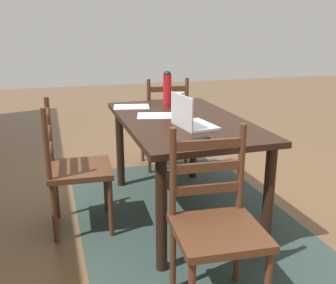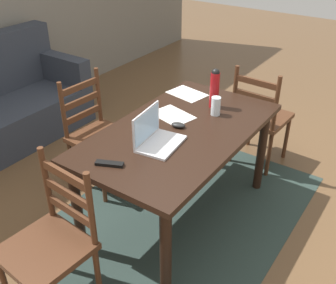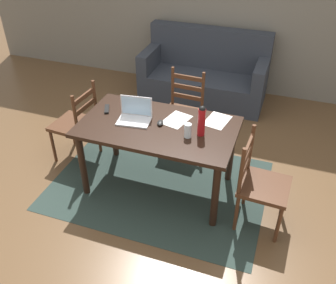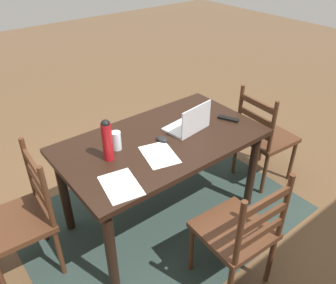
{
  "view_description": "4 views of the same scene",
  "coord_description": "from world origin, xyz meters",
  "views": [
    {
      "loc": [
        -2.7,
        0.93,
        1.45
      ],
      "look_at": [
        0.11,
        0.07,
        0.56
      ],
      "focal_mm": 41.98,
      "sensor_mm": 36.0,
      "label": 1
    },
    {
      "loc": [
        -2.02,
        -1.29,
        2.1
      ],
      "look_at": [
        -0.04,
        0.07,
        0.66
      ],
      "focal_mm": 42.57,
      "sensor_mm": 36.0,
      "label": 2
    },
    {
      "loc": [
        1.11,
        -2.86,
        2.72
      ],
      "look_at": [
        0.06,
        0.13,
        0.5
      ],
      "focal_mm": 39.89,
      "sensor_mm": 36.0,
      "label": 3
    },
    {
      "loc": [
        1.3,
        1.73,
        2.14
      ],
      "look_at": [
        -0.09,
        -0.05,
        0.68
      ],
      "focal_mm": 36.64,
      "sensor_mm": 36.0,
      "label": 4
    }
  ],
  "objects": [
    {
      "name": "paper_stack_left",
      "position": [
        0.14,
        0.16,
        0.77
      ],
      "size": [
        0.28,
        0.34,
        0.0
      ],
      "primitive_type": "cube",
      "rotation": [
        0.0,
        0.0,
        -0.25
      ],
      "color": "white",
      "rests_on": "dining_table"
    },
    {
      "name": "area_rug",
      "position": [
        0.0,
        0.0,
        0.0
      ],
      "size": [
        2.26,
        1.6,
        0.01
      ],
      "primitive_type": "cube",
      "color": "#283833",
      "rests_on": "ground"
    },
    {
      "name": "laptop",
      "position": [
        -0.25,
        0.03,
        0.83
      ],
      "size": [
        0.35,
        0.26,
        0.23
      ],
      "color": "silver",
      "rests_on": "dining_table"
    },
    {
      "name": "chair_right_near",
      "position": [
        1.06,
        -0.17,
        0.46
      ],
      "size": [
        0.46,
        0.46,
        0.95
      ],
      "color": "#4C2B19",
      "rests_on": "ground"
    },
    {
      "name": "water_bottle",
      "position": [
        0.44,
        -0.02,
        0.93
      ],
      "size": [
        0.07,
        0.07,
        0.31
      ],
      "color": "#A81419",
      "rests_on": "dining_table"
    },
    {
      "name": "dining_table",
      "position": [
        0.0,
        0.0,
        0.67
      ],
      "size": [
        1.53,
        0.87,
        0.77
      ],
      "color": "black",
      "rests_on": "ground"
    },
    {
      "name": "chair_left_far",
      "position": [
        -1.06,
        0.17,
        0.46
      ],
      "size": [
        0.47,
        0.47,
        0.95
      ],
      "color": "#4C2B19",
      "rests_on": "ground"
    },
    {
      "name": "paper_stack_right",
      "position": [
        0.53,
        0.27,
        0.77
      ],
      "size": [
        0.26,
        0.33,
        0.0
      ],
      "primitive_type": "cube",
      "rotation": [
        0.0,
        0.0,
        -0.19
      ],
      "color": "white",
      "rests_on": "dining_table"
    },
    {
      "name": "tv_remote",
      "position": [
        -0.61,
        0.1,
        0.78
      ],
      "size": [
        0.11,
        0.17,
        0.02
      ],
      "primitive_type": "cube",
      "rotation": [
        0.0,
        0.0,
        0.42
      ],
      "color": "black",
      "rests_on": "dining_table"
    },
    {
      "name": "drinking_glass",
      "position": [
        0.33,
        -0.09,
        0.84
      ],
      "size": [
        0.07,
        0.07,
        0.14
      ],
      "primitive_type": "cylinder",
      "color": "silver",
      "rests_on": "dining_table"
    },
    {
      "name": "ground_plane",
      "position": [
        0.0,
        0.0,
        0.0
      ],
      "size": [
        14.0,
        14.0,
        0.0
      ],
      "primitive_type": "plane",
      "color": "brown"
    },
    {
      "name": "chair_far_head",
      "position": [
        0.0,
        0.81,
        0.46
      ],
      "size": [
        0.46,
        0.46,
        0.95
      ],
      "color": "#4C2B19",
      "rests_on": "ground"
    },
    {
      "name": "computer_mouse",
      "position": [
        0.02,
        0.02,
        0.79
      ],
      "size": [
        0.08,
        0.11,
        0.03
      ],
      "primitive_type": "ellipsoid",
      "rotation": [
        0.0,
        0.0,
        0.24
      ],
      "color": "black",
      "rests_on": "dining_table"
    }
  ]
}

